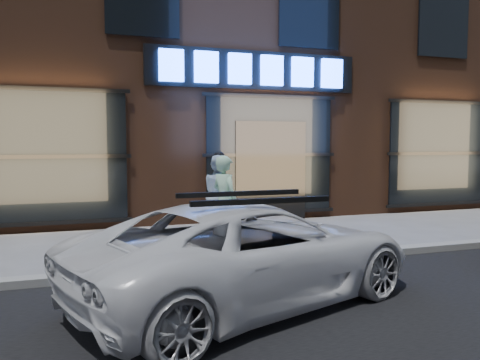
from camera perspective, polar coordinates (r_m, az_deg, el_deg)
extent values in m
plane|color=slate|center=(8.05, 14.32, -9.14)|extent=(90.00, 90.00, 0.00)
cube|color=gray|center=(8.03, 14.33, -8.72)|extent=(60.00, 0.25, 0.12)
cube|color=#54301E|center=(15.50, -2.03, 16.13)|extent=(30.00, 8.00, 10.00)
cube|color=black|center=(11.34, 1.84, 13.24)|extent=(5.20, 0.06, 0.90)
cube|color=black|center=(11.34, 3.76, 1.07)|extent=(1.80, 0.10, 2.40)
cube|color=#FFBF72|center=(10.60, -22.36, 2.66)|extent=(3.00, 0.04, 2.60)
cube|color=black|center=(10.56, -22.37, 2.66)|extent=(3.20, 0.06, 2.80)
cube|color=#FFBF72|center=(11.38, 3.66, 3.10)|extent=(3.00, 0.04, 2.60)
cube|color=black|center=(11.34, 3.73, 3.09)|extent=(3.20, 0.06, 2.80)
cube|color=#FFBF72|center=(14.03, 23.01, 3.02)|extent=(3.00, 0.04, 2.60)
cube|color=black|center=(14.00, 23.12, 3.01)|extent=(3.20, 0.06, 2.80)
cube|color=black|center=(12.16, 8.46, 19.34)|extent=(1.60, 0.06, 1.60)
cube|color=black|center=(14.34, 23.56, 16.72)|extent=(1.60, 0.06, 1.60)
cube|color=#2659FF|center=(10.76, -8.38, 13.67)|extent=(0.55, 0.12, 0.70)
cube|color=#2659FF|center=(10.92, -4.13, 13.56)|extent=(0.55, 0.12, 0.70)
cube|color=#2659FF|center=(11.14, -0.02, 13.40)|extent=(0.55, 0.12, 0.70)
cube|color=#2659FF|center=(11.41, 3.90, 13.17)|extent=(0.55, 0.12, 0.70)
cube|color=#2659FF|center=(11.73, 7.62, 12.91)|extent=(0.55, 0.12, 0.70)
cube|color=#2659FF|center=(12.10, 11.12, 12.61)|extent=(0.55, 0.12, 0.70)
imported|color=#A7DBB5|center=(8.59, -1.86, -2.52)|extent=(0.60, 0.71, 1.66)
imported|color=white|center=(9.91, -2.53, -1.63)|extent=(0.63, 0.80, 1.64)
imported|color=white|center=(5.57, 1.21, -8.76)|extent=(4.75, 3.35, 1.20)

